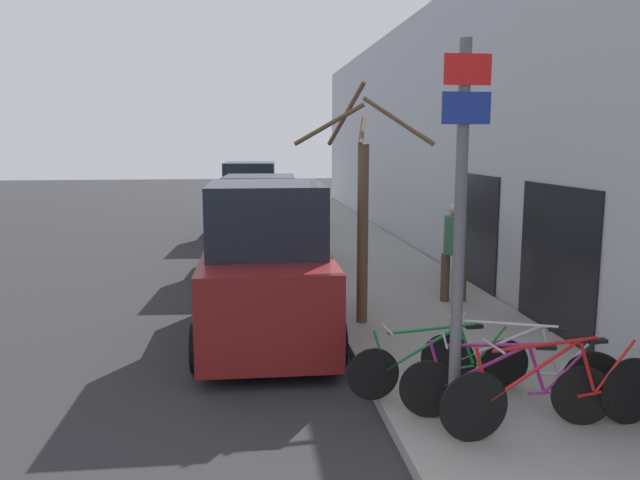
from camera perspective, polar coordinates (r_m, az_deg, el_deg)
ground_plane at (r=14.19m, az=-5.01°, el=-3.49°), size 80.00×80.00×0.00m
sidewalk_curb at (r=17.19m, az=3.31°, el=-1.04°), size 3.20×32.00×0.15m
building_facade at (r=17.26m, az=9.26°, el=9.42°), size 0.23×32.00×6.50m
signpost at (r=6.21m, az=12.66°, el=1.08°), size 0.47×0.14×3.84m
bicycle_0 at (r=6.80m, az=20.68°, el=-12.97°), size 2.45×0.44×0.97m
bicycle_1 at (r=6.91m, az=16.54°, el=-12.76°), size 2.13×0.64×0.86m
bicycle_2 at (r=7.53m, az=17.68°, el=-10.88°), size 1.95×1.16×0.90m
bicycle_3 at (r=7.43m, az=10.94°, el=-11.09°), size 2.20×0.44×0.83m
parked_car_0 at (r=9.56m, az=-4.95°, el=-2.82°), size 2.12×4.22×2.44m
parked_car_1 at (r=14.65m, az=-5.48°, el=1.05°), size 2.21×4.24×2.28m
parked_car_2 at (r=20.34m, az=-6.35°, el=3.34°), size 2.16×4.61×2.42m
pedestrian_near at (r=11.58m, az=12.21°, el=-0.44°), size 0.47×0.40×1.81m
street_tree at (r=9.87m, az=3.84°, el=2.60°), size 2.05×1.67×3.83m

